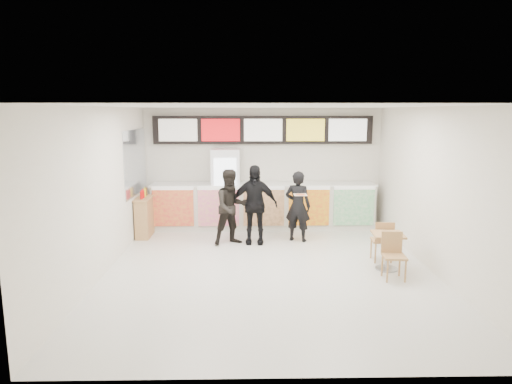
{
  "coord_description": "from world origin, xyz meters",
  "views": [
    {
      "loc": [
        -0.4,
        -8.1,
        2.92
      ],
      "look_at": [
        -0.22,
        1.2,
        1.26
      ],
      "focal_mm": 32.0,
      "sensor_mm": 36.0,
      "label": 1
    }
  ],
  "objects_px": {
    "customer_left": "(232,207)",
    "cafe_table": "(388,245)",
    "condiment_ledge": "(145,216)",
    "service_counter": "(263,206)",
    "customer_mid": "(254,205)",
    "customer_main": "(298,206)",
    "drinks_fridge": "(226,189)"
  },
  "relations": [
    {
      "from": "service_counter",
      "to": "customer_left",
      "type": "distance_m",
      "value": 1.6
    },
    {
      "from": "drinks_fridge",
      "to": "customer_main",
      "type": "height_order",
      "value": "drinks_fridge"
    },
    {
      "from": "customer_left",
      "to": "customer_mid",
      "type": "distance_m",
      "value": 0.5
    },
    {
      "from": "customer_left",
      "to": "service_counter",
      "type": "bearing_deg",
      "value": 37.84
    },
    {
      "from": "drinks_fridge",
      "to": "cafe_table",
      "type": "relative_size",
      "value": 1.4
    },
    {
      "from": "customer_main",
      "to": "customer_left",
      "type": "relative_size",
      "value": 0.96
    },
    {
      "from": "customer_left",
      "to": "cafe_table",
      "type": "xyz_separation_m",
      "value": [
        2.95,
        -1.72,
        -0.36
      ]
    },
    {
      "from": "service_counter",
      "to": "customer_mid",
      "type": "relative_size",
      "value": 3.15
    },
    {
      "from": "condiment_ledge",
      "to": "cafe_table",
      "type": "bearing_deg",
      "value": -25.53
    },
    {
      "from": "service_counter",
      "to": "cafe_table",
      "type": "height_order",
      "value": "service_counter"
    },
    {
      "from": "service_counter",
      "to": "customer_left",
      "type": "xyz_separation_m",
      "value": [
        -0.75,
        -1.38,
        0.26
      ]
    },
    {
      "from": "customer_mid",
      "to": "cafe_table",
      "type": "relative_size",
      "value": 1.24
    },
    {
      "from": "customer_mid",
      "to": "condiment_ledge",
      "type": "xyz_separation_m",
      "value": [
        -2.57,
        0.63,
        -0.41
      ]
    },
    {
      "from": "customer_main",
      "to": "customer_mid",
      "type": "height_order",
      "value": "customer_mid"
    },
    {
      "from": "cafe_table",
      "to": "condiment_ledge",
      "type": "distance_m",
      "value": 5.57
    },
    {
      "from": "service_counter",
      "to": "condiment_ledge",
      "type": "distance_m",
      "value": 2.91
    },
    {
      "from": "service_counter",
      "to": "customer_main",
      "type": "height_order",
      "value": "customer_main"
    },
    {
      "from": "drinks_fridge",
      "to": "cafe_table",
      "type": "height_order",
      "value": "drinks_fridge"
    },
    {
      "from": "service_counter",
      "to": "cafe_table",
      "type": "distance_m",
      "value": 3.81
    },
    {
      "from": "customer_mid",
      "to": "condiment_ledge",
      "type": "height_order",
      "value": "customer_mid"
    },
    {
      "from": "customer_left",
      "to": "drinks_fridge",
      "type": "bearing_deg",
      "value": 73.81
    },
    {
      "from": "customer_main",
      "to": "condiment_ledge",
      "type": "bearing_deg",
      "value": 14.0
    },
    {
      "from": "customer_main",
      "to": "condiment_ledge",
      "type": "relative_size",
      "value": 1.45
    },
    {
      "from": "service_counter",
      "to": "customer_left",
      "type": "height_order",
      "value": "customer_left"
    },
    {
      "from": "customer_mid",
      "to": "condiment_ledge",
      "type": "bearing_deg",
      "value": 169.92
    },
    {
      "from": "customer_left",
      "to": "cafe_table",
      "type": "bearing_deg",
      "value": -53.98
    },
    {
      "from": "drinks_fridge",
      "to": "customer_left",
      "type": "height_order",
      "value": "drinks_fridge"
    },
    {
      "from": "customer_left",
      "to": "condiment_ledge",
      "type": "relative_size",
      "value": 1.5
    },
    {
      "from": "drinks_fridge",
      "to": "customer_main",
      "type": "xyz_separation_m",
      "value": [
        1.67,
        -1.18,
        -0.2
      ]
    },
    {
      "from": "customer_main",
      "to": "cafe_table",
      "type": "distance_m",
      "value": 2.45
    },
    {
      "from": "drinks_fridge",
      "to": "customer_mid",
      "type": "xyz_separation_m",
      "value": [
        0.68,
        -1.35,
        -0.12
      ]
    },
    {
      "from": "service_counter",
      "to": "customer_left",
      "type": "relative_size",
      "value": 3.33
    }
  ]
}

